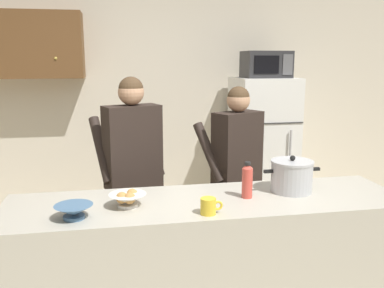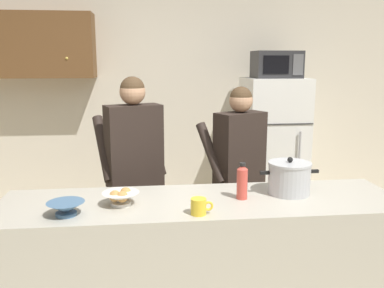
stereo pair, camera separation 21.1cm
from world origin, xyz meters
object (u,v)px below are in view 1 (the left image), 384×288
(person_near_pot, at_px, (133,158))
(bread_bowl, at_px, (128,199))
(microwave, at_px, (266,64))
(person_by_sink, at_px, (236,160))
(empty_bowl, at_px, (74,211))
(coffee_mug, at_px, (209,206))
(bottle_near_edge, at_px, (247,180))
(cooking_pot, at_px, (292,176))
(refrigerator, at_px, (262,150))

(person_near_pot, distance_m, bread_bowl, 0.76)
(microwave, height_order, person_near_pot, microwave)
(person_by_sink, height_order, empty_bowl, person_by_sink)
(bread_bowl, bearing_deg, person_near_pot, 85.35)
(coffee_mug, relative_size, bread_bowl, 0.58)
(person_by_sink, bearing_deg, microwave, 59.80)
(person_by_sink, bearing_deg, coffee_mug, -114.68)
(microwave, height_order, bottle_near_edge, microwave)
(cooking_pot, bearing_deg, microwave, 75.77)
(refrigerator, height_order, microwave, microwave)
(refrigerator, relative_size, microwave, 3.34)
(cooking_pot, bearing_deg, refrigerator, 75.93)
(refrigerator, relative_size, person_near_pot, 0.96)
(cooking_pot, height_order, coffee_mug, cooking_pot)
(refrigerator, height_order, bread_bowl, refrigerator)
(person_near_pot, bearing_deg, microwave, 37.07)
(refrigerator, distance_m, cooking_pot, 1.85)
(person_near_pot, xyz_separation_m, bread_bowl, (-0.06, -0.75, -0.07))
(microwave, height_order, coffee_mug, microwave)
(person_near_pot, xyz_separation_m, bottle_near_edge, (0.70, -0.72, -0.01))
(coffee_mug, xyz_separation_m, bottle_near_edge, (0.30, 0.24, 0.07))
(cooking_pot, xyz_separation_m, empty_bowl, (-1.39, -0.25, -0.06))
(microwave, bearing_deg, person_by_sink, -120.20)
(refrigerator, xyz_separation_m, person_by_sink, (-0.63, -1.10, 0.18))
(person_by_sink, xyz_separation_m, bottle_near_edge, (-0.15, -0.75, 0.05))
(person_near_pot, relative_size, bread_bowl, 7.37)
(refrigerator, distance_m, coffee_mug, 2.36)
(bottle_near_edge, bearing_deg, person_by_sink, 78.83)
(microwave, relative_size, bread_bowl, 2.12)
(person_by_sink, bearing_deg, bottle_near_edge, -101.17)
(refrigerator, distance_m, empty_bowl, 2.74)
(coffee_mug, bearing_deg, person_by_sink, 65.32)
(microwave, xyz_separation_m, bottle_near_edge, (-0.78, -1.83, -0.71))
(refrigerator, distance_m, person_by_sink, 1.28)
(empty_bowl, bearing_deg, person_near_pot, 67.96)
(person_by_sink, distance_m, cooking_pot, 0.70)
(person_near_pot, bearing_deg, bottle_near_edge, -45.88)
(person_near_pot, relative_size, person_by_sink, 1.05)
(microwave, distance_m, cooking_pot, 1.95)
(refrigerator, distance_m, bottle_near_edge, 2.02)
(cooking_pot, height_order, bread_bowl, cooking_pot)
(bread_bowl, bearing_deg, empty_bowl, -154.91)
(coffee_mug, bearing_deg, microwave, 62.36)
(microwave, distance_m, bread_bowl, 2.53)
(person_by_sink, relative_size, empty_bowl, 7.42)
(bread_bowl, bearing_deg, microwave, 50.53)
(refrigerator, xyz_separation_m, empty_bowl, (-1.83, -2.03, 0.17))
(person_near_pot, xyz_separation_m, person_by_sink, (0.84, 0.03, -0.06))
(cooking_pot, relative_size, empty_bowl, 1.84)
(person_near_pot, height_order, coffee_mug, person_near_pot)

